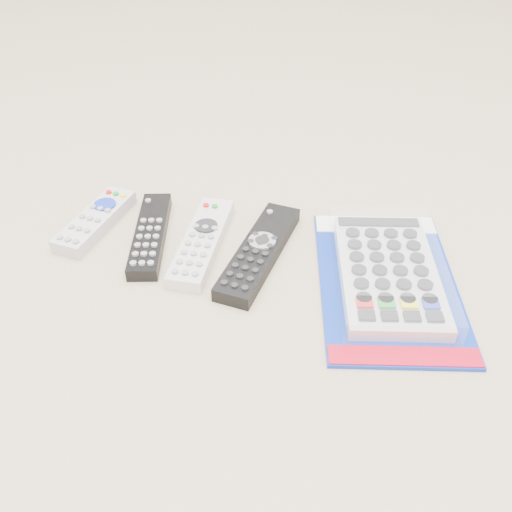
% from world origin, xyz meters
% --- Properties ---
extents(remote_small_grey, '(0.07, 0.16, 0.02)m').
position_xyz_m(remote_small_grey, '(-0.20, 0.06, 0.01)').
color(remote_small_grey, '#A8A8AB').
rests_on(remote_small_grey, ground).
extents(remote_slim_black, '(0.08, 0.19, 0.02)m').
position_xyz_m(remote_slim_black, '(-0.12, 0.04, 0.01)').
color(remote_slim_black, black).
rests_on(remote_slim_black, ground).
extents(remote_silver_dvd, '(0.05, 0.19, 0.02)m').
position_xyz_m(remote_silver_dvd, '(-0.04, 0.04, 0.01)').
color(remote_silver_dvd, silver).
rests_on(remote_silver_dvd, ground).
extents(remote_large_black, '(0.09, 0.21, 0.02)m').
position_xyz_m(remote_large_black, '(0.04, 0.03, 0.01)').
color(remote_large_black, black).
rests_on(remote_large_black, ground).
extents(jumbo_remote_packaged, '(0.22, 0.31, 0.04)m').
position_xyz_m(jumbo_remote_packaged, '(0.22, 0.01, 0.02)').
color(jumbo_remote_packaged, navy).
rests_on(jumbo_remote_packaged, ground).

